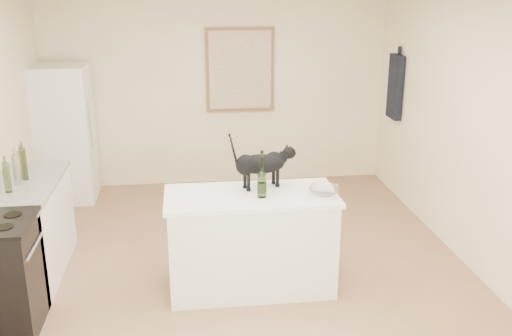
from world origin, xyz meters
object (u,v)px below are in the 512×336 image
Objects in this scene: wine_bottle at (262,177)px; glass_bowl at (324,191)px; fridge at (64,134)px; black_cat at (260,167)px.

glass_bowl is at bearing -0.59° from wine_bottle.
fridge is at bearing 129.03° from wine_bottle.
fridge is at bearing 135.46° from glass_bowl.
fridge is 4.70× the size of wine_bottle.
wine_bottle is 1.33× the size of glass_bowl.
fridge reaches higher than wine_bottle.
black_cat is 1.56× the size of wine_bottle.
black_cat is (2.15, -2.39, 0.25)m from fridge.
glass_bowl is (0.53, -0.24, -0.16)m from black_cat.
fridge is 3.40m from wine_bottle.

